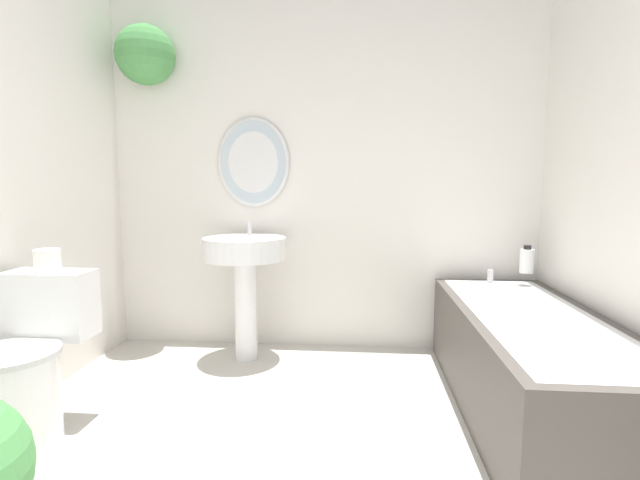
{
  "coord_description": "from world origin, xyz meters",
  "views": [
    {
      "loc": [
        0.25,
        -0.26,
        1.09
      ],
      "look_at": [
        0.08,
        1.74,
        0.86
      ],
      "focal_mm": 26.0,
      "sensor_mm": 36.0,
      "label": 1
    }
  ],
  "objects_px": {
    "toilet": "(24,372)",
    "toilet_paper_roll": "(47,260)",
    "shampoo_bottle": "(527,260)",
    "pedestal_sink": "(245,264)",
    "bathtub": "(531,362)"
  },
  "relations": [
    {
      "from": "toilet",
      "to": "pedestal_sink",
      "type": "xyz_separation_m",
      "value": [
        0.7,
        1.02,
        0.29
      ]
    },
    {
      "from": "toilet",
      "to": "pedestal_sink",
      "type": "distance_m",
      "value": 1.27
    },
    {
      "from": "toilet",
      "to": "shampoo_bottle",
      "type": "distance_m",
      "value": 2.67
    },
    {
      "from": "shampoo_bottle",
      "to": "toilet_paper_roll",
      "type": "bearing_deg",
      "value": -159.5
    },
    {
      "from": "pedestal_sink",
      "to": "bathtub",
      "type": "height_order",
      "value": "pedestal_sink"
    },
    {
      "from": "toilet",
      "to": "toilet_paper_roll",
      "type": "bearing_deg",
      "value": 90.0
    },
    {
      "from": "pedestal_sink",
      "to": "bathtub",
      "type": "distance_m",
      "value": 1.67
    },
    {
      "from": "shampoo_bottle",
      "to": "toilet_paper_roll",
      "type": "height_order",
      "value": "toilet_paper_roll"
    },
    {
      "from": "bathtub",
      "to": "toilet_paper_roll",
      "type": "relative_size",
      "value": 15.1
    },
    {
      "from": "bathtub",
      "to": "toilet",
      "type": "bearing_deg",
      "value": -168.91
    },
    {
      "from": "toilet",
      "to": "bathtub",
      "type": "bearing_deg",
      "value": 11.09
    },
    {
      "from": "toilet",
      "to": "pedestal_sink",
      "type": "height_order",
      "value": "pedestal_sink"
    },
    {
      "from": "toilet",
      "to": "shampoo_bottle",
      "type": "xyz_separation_m",
      "value": [
        2.41,
        1.09,
        0.33
      ]
    },
    {
      "from": "toilet",
      "to": "toilet_paper_roll",
      "type": "distance_m",
      "value": 0.49
    },
    {
      "from": "toilet",
      "to": "shampoo_bottle",
      "type": "relative_size",
      "value": 4.25
    }
  ]
}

